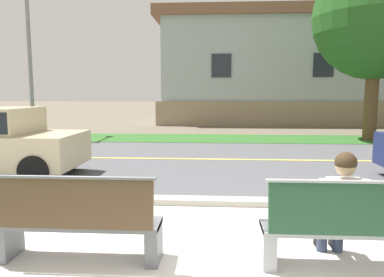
{
  "coord_description": "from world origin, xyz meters",
  "views": [
    {
      "loc": [
        0.04,
        -3.47,
        1.85
      ],
      "look_at": [
        -0.39,
        3.26,
        1.0
      ],
      "focal_mm": 33.57,
      "sensor_mm": 36.0,
      "label": 1
    }
  ],
  "objects_px": {
    "shade_tree_far_left": "(382,7)",
    "seated_person_white": "(340,203)",
    "streetlamp": "(31,38)",
    "bench_left": "(77,223)",
    "bench_right": "(350,229)"
  },
  "relations": [
    {
      "from": "bench_right",
      "to": "streetlamp",
      "type": "xyz_separation_m",
      "value": [
        -8.87,
        10.83,
        3.63
      ]
    },
    {
      "from": "bench_right",
      "to": "seated_person_white",
      "type": "xyz_separation_m",
      "value": [
        -0.05,
        0.17,
        0.22
      ]
    },
    {
      "from": "shade_tree_far_left",
      "to": "seated_person_white",
      "type": "bearing_deg",
      "value": -114.78
    },
    {
      "from": "bench_right",
      "to": "shade_tree_far_left",
      "type": "height_order",
      "value": "shade_tree_far_left"
    },
    {
      "from": "seated_person_white",
      "to": "streetlamp",
      "type": "relative_size",
      "value": 0.17
    },
    {
      "from": "streetlamp",
      "to": "shade_tree_far_left",
      "type": "distance_m",
      "value": 13.82
    },
    {
      "from": "bench_left",
      "to": "seated_person_white",
      "type": "distance_m",
      "value": 2.85
    },
    {
      "from": "seated_person_white",
      "to": "bench_left",
      "type": "bearing_deg",
      "value": -176.57
    },
    {
      "from": "bench_left",
      "to": "shade_tree_far_left",
      "type": "height_order",
      "value": "shade_tree_far_left"
    },
    {
      "from": "seated_person_white",
      "to": "streetlamp",
      "type": "bearing_deg",
      "value": 129.63
    },
    {
      "from": "bench_left",
      "to": "seated_person_white",
      "type": "relative_size",
      "value": 1.43
    },
    {
      "from": "seated_person_white",
      "to": "shade_tree_far_left",
      "type": "bearing_deg",
      "value": 65.22
    },
    {
      "from": "seated_person_white",
      "to": "shade_tree_far_left",
      "type": "relative_size",
      "value": 0.16
    },
    {
      "from": "streetlamp",
      "to": "shade_tree_far_left",
      "type": "bearing_deg",
      "value": 0.33
    },
    {
      "from": "shade_tree_far_left",
      "to": "bench_left",
      "type": "bearing_deg",
      "value": -125.55
    }
  ]
}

